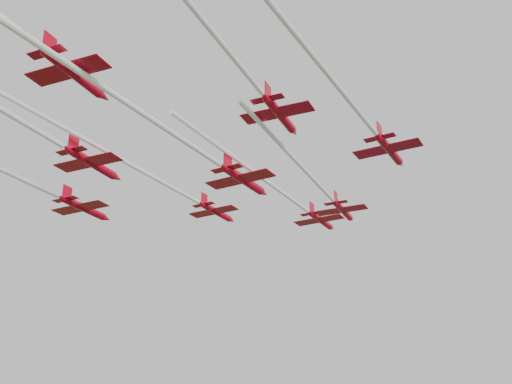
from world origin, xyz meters
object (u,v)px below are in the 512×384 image
(jet_row4_right, at_px, (200,17))
(jet_row2_right, at_px, (324,190))
(jet_row3_left, at_px, (1,169))
(jet_row3_mid, at_px, (161,125))
(jet_row2_left, at_px, (161,181))
(jet_row3_right, at_px, (362,116))
(jet_lead, at_px, (292,200))
(jet_row4_left, at_px, (5,112))

(jet_row4_right, bearing_deg, jet_row2_right, 92.56)
(jet_row3_left, distance_m, jet_row3_mid, 24.77)
(jet_row2_left, xyz_separation_m, jet_row4_right, (21.79, -36.94, -2.27))
(jet_row2_left, xyz_separation_m, jet_row2_right, (23.81, 3.73, -3.02))
(jet_row3_right, bearing_deg, jet_row2_left, 163.96)
(jet_lead, height_order, jet_row3_mid, jet_lead)
(jet_row3_right, height_order, jet_row4_left, jet_row4_left)
(jet_row2_left, distance_m, jet_row4_right, 42.95)
(jet_row3_mid, distance_m, jet_row3_right, 22.87)
(jet_row4_right, bearing_deg, jet_row3_right, 68.02)
(jet_row4_left, bearing_deg, jet_lead, 67.43)
(jet_lead, relative_size, jet_row4_right, 0.73)
(jet_row2_right, distance_m, jet_row3_left, 43.60)
(jet_lead, bearing_deg, jet_row4_left, -108.43)
(jet_lead, bearing_deg, jet_row3_mid, -90.72)
(jet_row2_left, distance_m, jet_row3_left, 22.50)
(jet_row3_left, distance_m, jet_row4_left, 13.74)
(jet_row2_right, distance_m, jet_row4_left, 43.13)
(jet_row3_left, distance_m, jet_row3_right, 47.10)
(jet_lead, height_order, jet_row3_right, jet_lead)
(jet_row2_right, bearing_deg, jet_row3_left, -145.43)
(jet_row3_mid, bearing_deg, jet_lead, 90.19)
(jet_row2_left, relative_size, jet_row3_mid, 0.84)
(jet_row4_left, height_order, jet_row4_right, jet_row4_left)
(jet_row2_left, distance_m, jet_row2_right, 24.29)
(jet_row3_left, bearing_deg, jet_lead, 52.11)
(jet_row2_left, bearing_deg, jet_row4_left, -90.67)
(jet_row2_right, bearing_deg, jet_row3_mid, -113.83)
(jet_row4_left, distance_m, jet_row4_right, 29.43)
(jet_row3_right, distance_m, jet_row4_right, 23.16)
(jet_lead, relative_size, jet_row3_left, 0.78)
(jet_row2_left, bearing_deg, jet_row4_right, -47.71)
(jet_row2_right, distance_m, jet_row3_right, 21.89)
(jet_row3_mid, bearing_deg, jet_row3_left, -175.65)
(jet_row2_left, bearing_deg, jet_row2_right, 20.66)
(jet_row2_left, xyz_separation_m, jet_row4_left, (-6.03, -27.37, -1.71))
(jet_row2_right, height_order, jet_row4_left, jet_row4_left)
(jet_lead, relative_size, jet_row2_left, 0.84)
(jet_row2_left, relative_size, jet_row3_right, 1.30)
(jet_row4_right, bearing_deg, jet_row4_left, 166.44)
(jet_row4_right, bearing_deg, jet_lead, 101.15)
(jet_lead, bearing_deg, jet_row2_right, -41.36)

